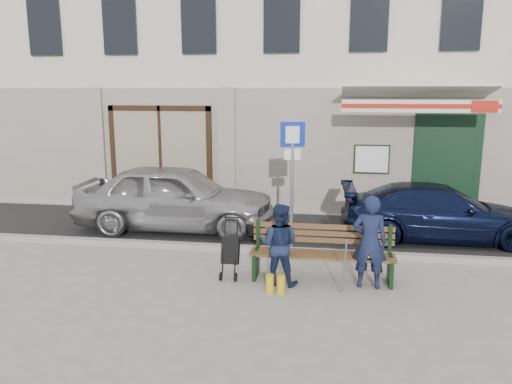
% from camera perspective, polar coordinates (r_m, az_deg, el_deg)
% --- Properties ---
extents(ground, '(80.00, 80.00, 0.00)m').
position_cam_1_polar(ground, '(8.53, -0.86, -10.12)').
color(ground, '#9E9991').
rests_on(ground, ground).
extents(asphalt_lane, '(60.00, 3.20, 0.01)m').
position_cam_1_polar(asphalt_lane, '(11.43, 1.76, -4.39)').
color(asphalt_lane, '#282828').
rests_on(asphalt_lane, ground).
extents(curb, '(60.00, 0.18, 0.12)m').
position_cam_1_polar(curb, '(9.90, 0.61, -6.62)').
color(curb, '#9E9384').
rests_on(curb, ground).
extents(building, '(20.00, 8.27, 10.00)m').
position_cam_1_polar(building, '(16.41, 4.34, 17.96)').
color(building, beige).
rests_on(building, ground).
extents(car_silver, '(4.49, 1.84, 1.53)m').
position_cam_1_polar(car_silver, '(11.44, -9.18, -0.61)').
color(car_silver, '#AEADB2').
rests_on(car_silver, ground).
extents(car_navy, '(4.17, 1.81, 1.19)m').
position_cam_1_polar(car_navy, '(11.28, 20.17, -2.22)').
color(car_navy, black).
rests_on(car_navy, ground).
extents(parking_sign, '(0.47, 0.15, 2.56)m').
position_cam_1_polar(parking_sign, '(9.63, 4.16, 2.91)').
color(parking_sign, gray).
rests_on(parking_sign, ground).
extents(bench, '(2.40, 1.17, 0.98)m').
position_cam_1_polar(bench, '(8.49, 7.26, -7.02)').
color(bench, brown).
rests_on(bench, ground).
extents(man, '(0.58, 0.39, 1.53)m').
position_cam_1_polar(man, '(8.23, 12.84, -5.59)').
color(man, '#151C3A').
rests_on(man, ground).
extents(woman, '(0.73, 0.60, 1.36)m').
position_cam_1_polar(woman, '(8.21, 2.65, -5.97)').
color(woman, '#16203D').
rests_on(woman, ground).
extents(stroller, '(0.31, 0.43, 1.03)m').
position_cam_1_polar(stroller, '(8.56, -2.94, -6.78)').
color(stroller, black).
rests_on(stroller, ground).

